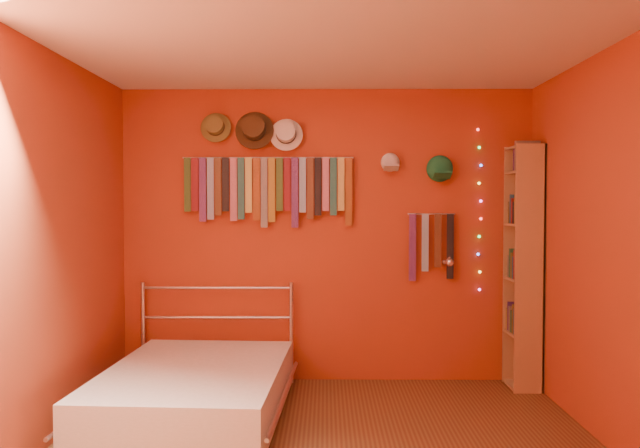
{
  "coord_description": "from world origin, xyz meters",
  "views": [
    {
      "loc": [
        -0.01,
        -3.59,
        1.53
      ],
      "look_at": [
        -0.05,
        0.9,
        1.38
      ],
      "focal_mm": 35.0,
      "sensor_mm": 36.0,
      "label": 1
    }
  ],
  "objects_px": {
    "reading_lamp": "(449,262)",
    "bed": "(195,391)",
    "tie_rack": "(268,186)",
    "bookshelf": "(528,265)"
  },
  "relations": [
    {
      "from": "reading_lamp",
      "to": "bed",
      "type": "distance_m",
      "value": 2.25
    },
    {
      "from": "tie_rack",
      "to": "bookshelf",
      "type": "bearing_deg",
      "value": -4.12
    },
    {
      "from": "reading_lamp",
      "to": "bookshelf",
      "type": "relative_size",
      "value": 0.14
    },
    {
      "from": "tie_rack",
      "to": "bookshelf",
      "type": "height_order",
      "value": "bookshelf"
    },
    {
      "from": "tie_rack",
      "to": "bed",
      "type": "relative_size",
      "value": 0.8
    },
    {
      "from": "tie_rack",
      "to": "reading_lamp",
      "type": "bearing_deg",
      "value": -5.79
    },
    {
      "from": "reading_lamp",
      "to": "bookshelf",
      "type": "xyz_separation_m",
      "value": [
        0.65,
        -0.0,
        -0.02
      ]
    },
    {
      "from": "reading_lamp",
      "to": "bookshelf",
      "type": "distance_m",
      "value": 0.65
    },
    {
      "from": "bookshelf",
      "to": "bed",
      "type": "distance_m",
      "value": 2.82
    },
    {
      "from": "tie_rack",
      "to": "bed",
      "type": "height_order",
      "value": "tie_rack"
    }
  ]
}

